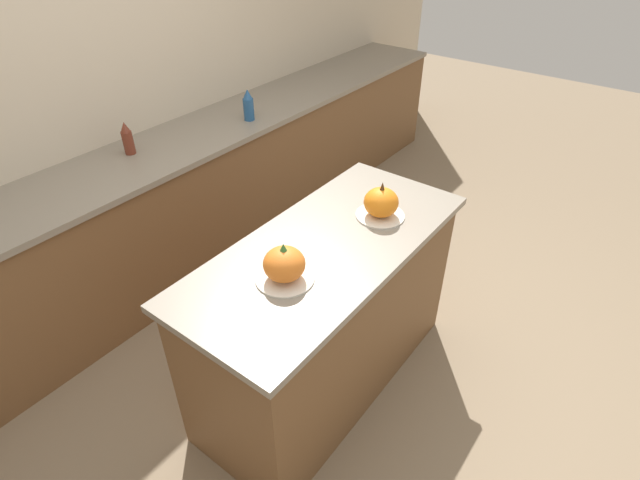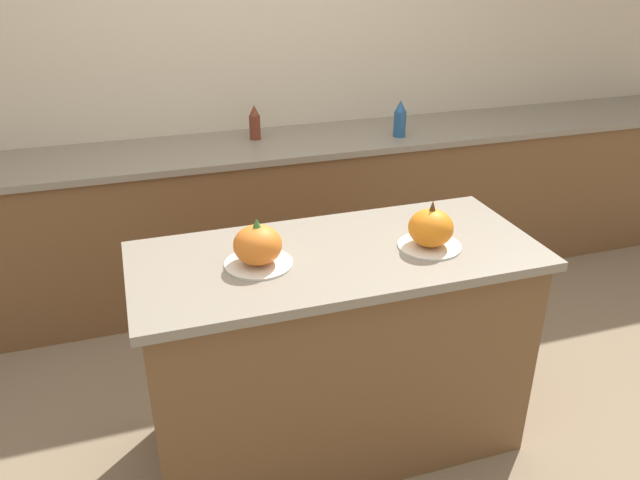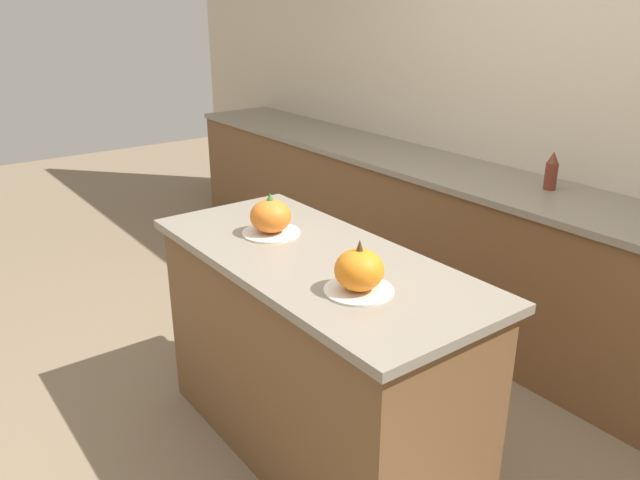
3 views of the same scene
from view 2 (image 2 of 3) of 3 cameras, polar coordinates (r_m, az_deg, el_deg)
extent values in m
plane|color=#847056|center=(2.78, 1.37, -17.63)|extent=(12.00, 12.00, 0.00)
cube|color=beige|center=(3.71, -7.39, 15.45)|extent=(8.00, 0.06, 2.50)
cube|color=brown|center=(2.50, 1.48, -10.54)|extent=(1.43, 0.59, 0.85)
cube|color=gray|center=(2.27, 1.61, -1.49)|extent=(1.49, 0.65, 0.03)
cube|color=brown|center=(3.64, -5.64, 1.77)|extent=(6.00, 0.56, 0.86)
cube|color=gray|center=(3.49, -5.96, 8.47)|extent=(6.00, 0.60, 0.03)
cylinder|color=silver|center=(2.18, -5.64, -2.14)|extent=(0.24, 0.24, 0.01)
ellipsoid|color=orange|center=(2.15, -5.72, -0.44)|extent=(0.17, 0.17, 0.14)
cone|color=#38702D|center=(2.11, -5.81, 1.54)|extent=(0.03, 0.03, 0.03)
cylinder|color=silver|center=(2.33, 9.96, -0.52)|extent=(0.23, 0.23, 0.01)
ellipsoid|color=orange|center=(2.30, 10.10, 1.11)|extent=(0.16, 0.16, 0.14)
cone|color=#4C2D14|center=(2.26, 10.27, 3.09)|extent=(0.02, 0.02, 0.04)
cylinder|color=#235184|center=(3.61, 7.30, 10.49)|extent=(0.07, 0.07, 0.14)
cone|color=#235184|center=(3.58, 7.39, 12.09)|extent=(0.06, 0.06, 0.06)
cylinder|color=maroon|center=(3.55, -5.97, 10.22)|extent=(0.06, 0.06, 0.14)
cone|color=maroon|center=(3.52, -6.05, 11.73)|extent=(0.06, 0.06, 0.06)
camera|label=1|loc=(1.16, -67.89, 25.16)|focal=28.00mm
camera|label=3|loc=(2.51, 59.45, 10.92)|focal=35.00mm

